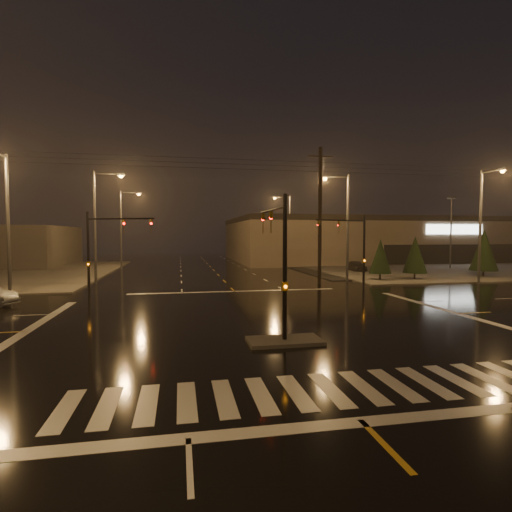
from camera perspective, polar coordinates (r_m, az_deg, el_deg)
The scene contains 22 objects.
ground at distance 20.35m, azimuth 1.15°, elevation -9.36°, with size 140.00×140.00×0.00m, color black.
sidewalk_ne at distance 60.24m, azimuth 23.70°, elevation -1.34°, with size 36.00×36.00×0.12m, color #413F3A.
median_island at distance 16.55m, azimuth 4.10°, elevation -12.00°, with size 3.00×1.60×0.15m, color #413F3A.
crosswalk at distance 12.04m, azimuth 10.58°, elevation -18.22°, with size 15.00×2.60×0.01m, color beige.
stop_bar_near at distance 10.36m, azimuth 14.95°, elevation -21.93°, with size 16.00×0.50×0.01m, color beige.
stop_bar_far at distance 31.03m, azimuth -3.10°, elevation -5.06°, with size 16.00×0.50×0.01m, color beige.
parking_lot at distance 61.65m, azimuth 28.58°, elevation -1.38°, with size 50.00×24.00×0.08m, color black.
retail_building at distance 76.24m, azimuth 20.03°, elevation 2.43°, with size 60.20×28.30×7.20m.
signal_mast_median at distance 16.89m, azimuth 3.33°, elevation 0.95°, with size 0.25×4.59×6.00m.
signal_mast_ne at distance 32.57m, azimuth 13.89°, elevation 1.92°, with size 4.84×1.86×6.00m.
signal_mast_nw at distance 30.06m, azimuth -21.14°, elevation 1.72°, with size 4.84×1.86×6.00m.
streetlight_1 at distance 38.12m, azimuth -21.59°, elevation 4.97°, with size 2.77×0.32×10.00m.
streetlight_2 at distance 53.92m, azimuth -18.43°, elevation 4.39°, with size 2.77×0.32×10.00m.
streetlight_3 at distance 38.64m, azimuth 12.56°, elevation 5.08°, with size 2.77×0.32×10.00m.
streetlight_4 at distance 57.54m, azimuth 4.59°, elevation 4.43°, with size 2.77×0.32×10.00m.
streetlight_5 at distance 32.87m, azimuth -32.15°, elevation 5.07°, with size 0.32×2.77×10.00m.
streetlight_6 at distance 40.29m, azimuth 29.70°, elevation 4.67°, with size 0.32×2.77×10.00m.
utility_pole_1 at distance 35.62m, azimuth 9.12°, elevation 5.82°, with size 2.20×0.32×12.00m.
conifer_0 at distance 39.86m, azimuth 17.33°, elevation -0.05°, with size 2.09×2.09×3.96m.
conifer_1 at distance 41.58m, azimuth 21.76°, elevation 0.19°, with size 2.27×2.27×4.25m.
conifer_2 at distance 47.46m, azimuth 29.80°, elevation 0.77°, with size 2.73×2.73×4.97m.
car_parked at distance 49.30m, azimuth 14.13°, elevation -1.39°, with size 1.55×3.85×1.31m, color black.
Camera 1 is at (-4.15, -19.44, 4.35)m, focal length 28.00 mm.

